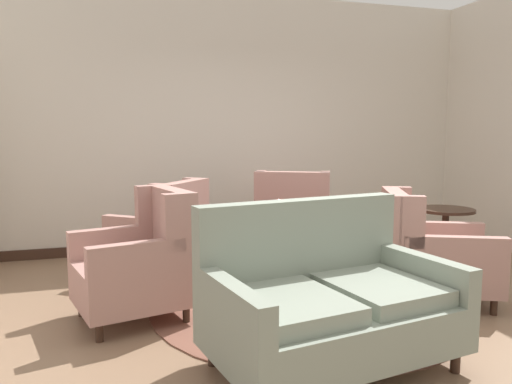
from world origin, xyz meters
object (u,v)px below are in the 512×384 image
(porcelain_vase, at_px, (282,222))
(coffee_table, at_px, (288,248))
(armchair_near_sideboard, at_px, (429,254))
(side_table, at_px, (445,233))
(armchair_far_left, at_px, (294,223))
(settee, at_px, (327,302))
(armchair_foreground_right, at_px, (165,235))
(armchair_near_window, at_px, (141,264))

(porcelain_vase, bearing_deg, coffee_table, -49.50)
(armchair_near_sideboard, xyz_separation_m, side_table, (0.72, 0.72, -0.00))
(armchair_far_left, bearing_deg, porcelain_vase, 90.08)
(armchair_near_sideboard, relative_size, side_table, 1.69)
(settee, relative_size, armchair_foreground_right, 1.52)
(porcelain_vase, xyz_separation_m, armchair_near_sideboard, (1.16, -0.54, -0.25))
(coffee_table, bearing_deg, armchair_far_left, 66.31)
(porcelain_vase, bearing_deg, armchair_near_window, -169.31)
(coffee_table, distance_m, armchair_foreground_right, 1.32)
(coffee_table, relative_size, settee, 0.54)
(settee, distance_m, armchair_near_sideboard, 1.61)
(armchair_near_sideboard, bearing_deg, armchair_near_window, 107.21)
(settee, xyz_separation_m, side_table, (2.08, 1.58, 0.00))
(coffee_table, distance_m, armchair_near_sideboard, 1.23)
(coffee_table, xyz_separation_m, porcelain_vase, (-0.04, 0.04, 0.23))
(porcelain_vase, bearing_deg, armchair_foreground_right, 139.14)
(porcelain_vase, height_order, side_table, porcelain_vase)
(armchair_foreground_right, bearing_deg, armchair_near_sideboard, 95.68)
(armchair_far_left, distance_m, armchair_near_sideboard, 1.72)
(porcelain_vase, xyz_separation_m, armchair_far_left, (0.52, 1.06, -0.23))
(settee, height_order, armchair_foreground_right, settee)
(settee, bearing_deg, coffee_table, 70.11)
(porcelain_vase, relative_size, armchair_far_left, 0.30)
(porcelain_vase, relative_size, armchair_near_sideboard, 0.30)
(armchair_foreground_right, relative_size, side_table, 1.59)
(armchair_near_window, bearing_deg, armchair_far_left, 112.02)
(porcelain_vase, bearing_deg, armchair_near_sideboard, -24.91)
(armchair_foreground_right, xyz_separation_m, side_table, (2.83, -0.65, -0.02))
(armchair_far_left, xyz_separation_m, side_table, (1.36, -0.87, -0.02))
(porcelain_vase, relative_size, armchair_near_window, 0.33)
(armchair_far_left, relative_size, armchair_near_sideboard, 0.98)
(porcelain_vase, height_order, armchair_near_sideboard, armchair_near_sideboard)
(armchair_foreground_right, xyz_separation_m, armchair_near_window, (-0.31, -1.07, 0.01))
(coffee_table, distance_m, armchair_far_left, 1.20)
(armchair_foreground_right, bearing_deg, armchair_near_window, 22.41)
(armchair_near_window, relative_size, armchair_far_left, 0.91)
(porcelain_vase, bearing_deg, side_table, 5.51)
(settee, bearing_deg, armchair_foreground_right, 98.86)
(coffee_table, xyz_separation_m, armchair_foreground_right, (-0.99, 0.87, 0.00))
(coffee_table, height_order, settee, settee)
(armchair_far_left, bearing_deg, armchair_near_sideboard, 138.03)
(settee, height_order, side_table, settee)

